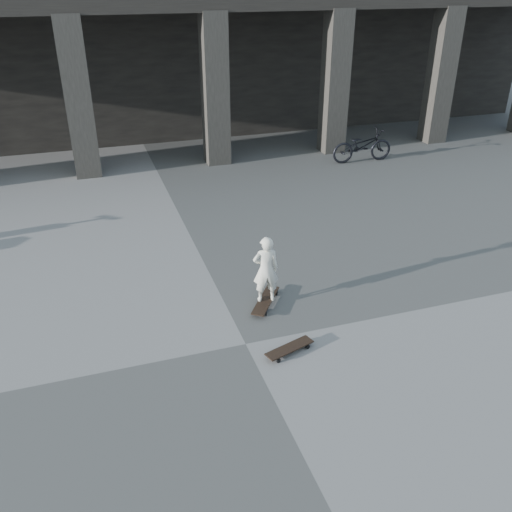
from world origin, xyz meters
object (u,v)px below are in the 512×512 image
object	(u,v)px
child	(266,269)
skateboard_spare	(289,348)
bicycle	(362,146)
longboard	(266,301)

from	to	relation	value
child	skateboard_spare	bearing A→B (deg)	94.47
skateboard_spare	bicycle	world-z (taller)	bicycle
skateboard_spare	child	size ratio (longest dim) A/B	0.69
child	longboard	bearing A→B (deg)	-115.32
longboard	child	bearing A→B (deg)	-178.09
skateboard_spare	bicycle	xyz separation A→B (m)	(5.19, 7.63, 0.40)
child	bicycle	size ratio (longest dim) A/B	0.64
bicycle	longboard	bearing A→B (deg)	143.12
longboard	child	world-z (taller)	child
longboard	bicycle	xyz separation A→B (m)	(5.10, 6.33, 0.40)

